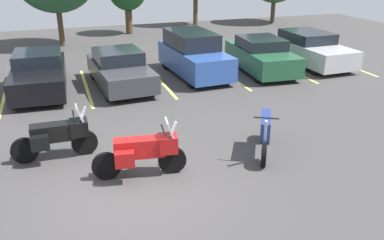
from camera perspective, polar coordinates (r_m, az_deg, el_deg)
The scene contains 10 objects.
ground at distance 9.70m, azimuth -7.90°, elevation -9.20°, with size 44.00×44.00×0.10m, color #423F3F.
motorcycle_touring at distance 9.74m, azimuth -6.88°, elevation -4.30°, with size 2.23×0.93×1.39m.
motorcycle_second at distance 11.04m, azimuth -18.19°, elevation -2.00°, with size 2.15×0.92×1.38m.
motorcycle_third at distance 10.96m, azimuth 10.07°, elevation -1.66°, with size 1.14×1.94×1.26m.
parking_stripes at distance 16.79m, azimuth -19.48°, elevation 3.80°, with size 27.02×5.03×0.01m.
car_black at distance 16.67m, azimuth -20.40°, elevation 6.07°, with size 2.06×4.59×1.47m.
car_charcoal at distance 16.49m, azimuth -9.95°, elevation 6.92°, with size 2.16×4.49×1.42m.
car_blue at distance 17.77m, azimuth 0.22°, elevation 9.05°, with size 2.08×4.56×1.83m.
car_green at distance 18.62m, azimuth 9.56°, elevation 8.82°, with size 2.12×4.51×1.48m.
car_silver at distance 20.36m, azimuth 16.01°, elevation 9.45°, with size 2.10×4.71×1.49m.
Camera 1 is at (-1.36, -8.17, 5.00)m, focal length 38.53 mm.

